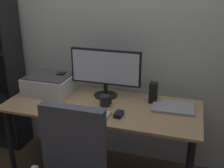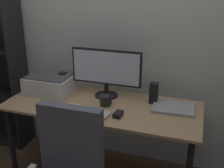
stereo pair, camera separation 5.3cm
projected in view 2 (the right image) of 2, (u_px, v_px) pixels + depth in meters
The scene contains 11 objects.
back_wall at pixel (120, 26), 2.46m from camera, with size 6.40×0.10×2.60m, color beige.
desk at pixel (102, 114), 2.26m from camera, with size 1.57×0.64×0.74m.
monitor at pixel (106, 70), 2.31m from camera, with size 0.60×0.20×0.41m.
keyboard at pixel (91, 112), 2.08m from camera, with size 0.29×0.11×0.02m, color #B7BABC.
mouse at pixel (118, 114), 2.04m from camera, with size 0.06×0.10×0.03m, color black.
coffee_mug at pixel (105, 101), 2.20m from camera, with size 0.10×0.08×0.09m.
laptop at pixel (173, 108), 2.15m from camera, with size 0.32×0.23×0.02m, color #99999E.
speaker_left at pixel (63, 82), 2.48m from camera, with size 0.06×0.07×0.17m, color black.
speaker_right at pixel (154, 93), 2.23m from camera, with size 0.06×0.07×0.17m, color black.
printer at pixel (51, 83), 2.46m from camera, with size 0.40×0.34×0.16m.
paper_sheet at pixel (61, 111), 2.11m from camera, with size 0.21×0.30×0.00m, color white.
Camera 2 is at (0.72, -1.89, 1.70)m, focal length 44.22 mm.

